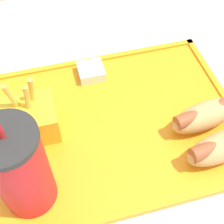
% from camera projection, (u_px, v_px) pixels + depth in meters
% --- Properties ---
extents(dining_table, '(1.27, 0.92, 0.77)m').
position_uv_depth(dining_table, '(106.00, 212.00, 0.85)').
color(dining_table, beige).
rests_on(dining_table, ground_plane).
extents(food_tray, '(0.45, 0.34, 0.01)m').
position_uv_depth(food_tray, '(112.00, 124.00, 0.56)').
color(food_tray, orange).
rests_on(food_tray, dining_table).
extents(soda_cup, '(0.08, 0.08, 0.20)m').
position_uv_depth(soda_cup, '(20.00, 169.00, 0.41)').
color(soda_cup, red).
rests_on(soda_cup, food_tray).
extents(hot_dog_far, '(0.13, 0.07, 0.05)m').
position_uv_depth(hot_dog_far, '(223.00, 146.00, 0.49)').
color(hot_dog_far, tan).
rests_on(hot_dog_far, food_tray).
extents(hot_dog_near, '(0.13, 0.07, 0.05)m').
position_uv_depth(hot_dog_near, '(205.00, 115.00, 0.53)').
color(hot_dog_near, tan).
rests_on(hot_dog_near, food_tray).
extents(fries_carton, '(0.10, 0.08, 0.11)m').
position_uv_depth(fries_carton, '(28.00, 120.00, 0.52)').
color(fries_carton, gold).
rests_on(fries_carton, food_tray).
extents(sauce_cup_mayo, '(0.05, 0.05, 0.02)m').
position_uv_depth(sauce_cup_mayo, '(91.00, 71.00, 0.61)').
color(sauce_cup_mayo, silver).
rests_on(sauce_cup_mayo, food_tray).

